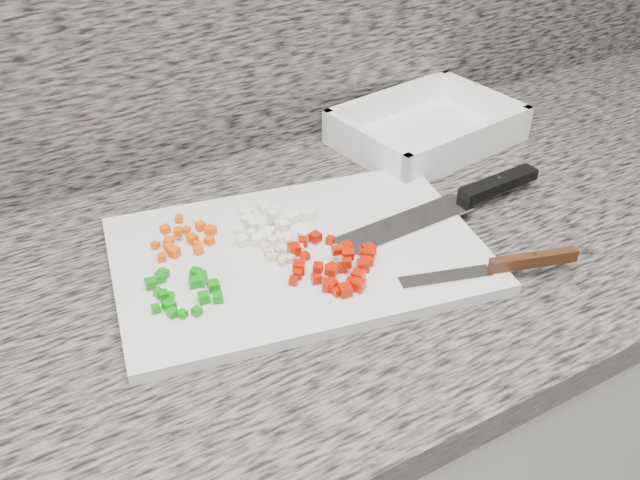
{
  "coord_description": "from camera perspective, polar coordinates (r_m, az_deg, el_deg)",
  "views": [
    {
      "loc": [
        -0.23,
        0.8,
        1.44
      ],
      "look_at": [
        0.13,
        1.42,
        0.94
      ],
      "focal_mm": 40.0,
      "sensor_mm": 36.0,
      "label": 1
    }
  ],
  "objects": [
    {
      "name": "countertop",
      "position": [
        0.88,
        -7.93,
        -4.68
      ],
      "size": [
        3.96,
        0.64,
        0.04
      ],
      "primitive_type": "cube",
      "color": "#66605A",
      "rests_on": "cabinet"
    },
    {
      "name": "cutting_board",
      "position": [
        0.9,
        -1.74,
        -1.16
      ],
      "size": [
        0.51,
        0.39,
        0.02
      ],
      "primitive_type": "cube",
      "rotation": [
        0.0,
        0.0,
        -0.2
      ],
      "color": "silver",
      "rests_on": "countertop"
    },
    {
      "name": "carrot_pile",
      "position": [
        0.92,
        -10.73,
        0.1
      ],
      "size": [
        0.09,
        0.09,
        0.02
      ],
      "color": "#F65405",
      "rests_on": "cutting_board"
    },
    {
      "name": "onion_pile",
      "position": [
        0.93,
        -3.83,
        1.26
      ],
      "size": [
        0.12,
        0.11,
        0.02
      ],
      "color": "white",
      "rests_on": "cutting_board"
    },
    {
      "name": "green_pepper_pile",
      "position": [
        0.84,
        -10.81,
        -3.92
      ],
      "size": [
        0.08,
        0.1,
        0.01
      ],
      "color": "#0C840D",
      "rests_on": "cutting_board"
    },
    {
      "name": "red_pepper_pile",
      "position": [
        0.86,
        1.22,
        -2.0
      ],
      "size": [
        0.12,
        0.13,
        0.02
      ],
      "color": "#B51402",
      "rests_on": "cutting_board"
    },
    {
      "name": "garlic_pile",
      "position": [
        0.89,
        -3.11,
        -0.87
      ],
      "size": [
        0.05,
        0.06,
        0.01
      ],
      "color": "beige",
      "rests_on": "cutting_board"
    },
    {
      "name": "chef_knife",
      "position": [
        1.01,
        11.74,
        3.4
      ],
      "size": [
        0.34,
        0.06,
        0.02
      ],
      "rotation": [
        0.0,
        0.0,
        0.05
      ],
      "color": "silver",
      "rests_on": "cutting_board"
    },
    {
      "name": "paring_knife",
      "position": [
        0.89,
        15.08,
        -1.88
      ],
      "size": [
        0.22,
        0.08,
        0.02
      ],
      "rotation": [
        0.0,
        0.0,
        -0.3
      ],
      "color": "silver",
      "rests_on": "cutting_board"
    },
    {
      "name": "tray",
      "position": [
        1.18,
        8.51,
        8.67
      ],
      "size": [
        0.3,
        0.23,
        0.06
      ],
      "rotation": [
        0.0,
        0.0,
        0.13
      ],
      "color": "white",
      "rests_on": "countertop"
    }
  ]
}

